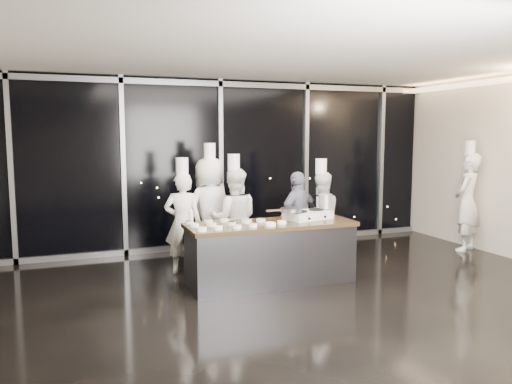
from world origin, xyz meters
TOP-DOWN VIEW (x-y plane):
  - ground at (0.00, 0.00)m, footprint 9.00×9.00m
  - room_shell at (0.18, 0.00)m, footprint 9.02×7.02m
  - window_wall at (0.00, 3.43)m, footprint 8.90×0.11m
  - demo_counter at (0.00, 0.90)m, footprint 2.46×0.86m
  - stove at (0.64, 0.98)m, footprint 0.75×0.56m
  - frying_pan at (0.32, 0.91)m, footprint 0.58×0.38m
  - stock_pot at (0.97, 1.05)m, footprint 0.26×0.26m
  - prep_bowls at (-0.60, 0.88)m, footprint 1.37×0.68m
  - squeeze_bottle at (-1.10, 1.24)m, footprint 0.07×0.07m
  - chef_far_left at (-1.08, 1.88)m, footprint 0.66×0.52m
  - chef_left at (-0.52, 2.28)m, footprint 1.03×0.87m
  - chef_center at (-0.25, 1.83)m, footprint 0.93×0.81m
  - guest at (0.90, 1.85)m, footprint 0.98×0.70m
  - chef_right at (1.25, 1.72)m, footprint 0.75×0.59m
  - chef_side at (4.20, 1.50)m, footprint 0.79×0.71m

SIDE VIEW (x-z plane):
  - ground at x=0.00m, z-range 0.00..0.00m
  - demo_counter at x=0.00m, z-range 0.00..0.90m
  - guest at x=0.90m, z-range 0.00..1.55m
  - chef_right at x=1.25m, z-range -0.10..1.66m
  - chef_far_left at x=-1.08m, z-range -0.09..1.73m
  - chef_center at x=-0.25m, z-range -0.10..1.76m
  - chef_left at x=-0.52m, z-range -0.10..1.92m
  - prep_bowls at x=-0.60m, z-range 0.90..0.95m
  - chef_side at x=4.20m, z-range -0.10..1.96m
  - stove at x=0.64m, z-range 0.89..1.03m
  - squeeze_bottle at x=-1.10m, z-range 0.89..1.13m
  - frying_pan at x=0.32m, z-range 1.04..1.09m
  - stock_pot at x=0.97m, z-range 1.04..1.25m
  - window_wall at x=0.00m, z-range 0.00..3.20m
  - room_shell at x=0.18m, z-range 0.64..3.85m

